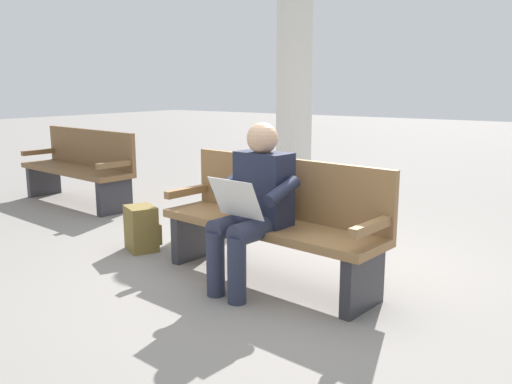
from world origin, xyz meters
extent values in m
plane|color=gray|center=(0.00, 0.00, 0.00)|extent=(40.00, 40.00, 0.00)
cube|color=olive|center=(0.00, 0.00, 0.42)|extent=(1.84, 0.66, 0.06)
cube|color=olive|center=(-0.02, -0.21, 0.68)|extent=(1.80, 0.23, 0.45)
cube|color=olive|center=(-0.85, 0.09, 0.57)|extent=(0.11, 0.48, 0.06)
cube|color=olive|center=(0.85, -0.09, 0.57)|extent=(0.11, 0.48, 0.06)
cube|color=#2D2D33|center=(-0.80, 0.08, 0.20)|extent=(0.12, 0.44, 0.39)
cube|color=#2D2D33|center=(0.80, -0.08, 0.20)|extent=(0.12, 0.44, 0.39)
cube|color=#1E2338|center=(0.00, 0.05, 0.71)|extent=(0.42, 0.26, 0.52)
sphere|color=tan|center=(0.00, 0.07, 1.07)|extent=(0.22, 0.22, 0.22)
cylinder|color=#282D42|center=(-0.08, 0.27, 0.47)|extent=(0.19, 0.43, 0.15)
cylinder|color=#282D42|center=(0.12, 0.25, 0.47)|extent=(0.19, 0.43, 0.15)
cylinder|color=#282D42|center=(-0.06, 0.46, 0.23)|extent=(0.13, 0.13, 0.45)
cylinder|color=#282D42|center=(0.14, 0.44, 0.23)|extent=(0.13, 0.13, 0.45)
cylinder|color=#1E2338|center=(-0.23, 0.17, 0.74)|extent=(0.12, 0.32, 0.18)
cylinder|color=#1E2338|center=(0.24, 0.13, 0.74)|extent=(0.12, 0.32, 0.18)
cube|color=silver|center=(0.03, 0.35, 0.68)|extent=(0.41, 0.17, 0.27)
cube|color=brown|center=(1.33, 0.01, 0.20)|extent=(0.36, 0.33, 0.39)
cube|color=olive|center=(1.27, -0.11, 0.14)|extent=(0.20, 0.12, 0.18)
cube|color=brown|center=(3.39, -0.84, 0.42)|extent=(1.84, 0.66, 0.06)
cube|color=brown|center=(3.37, -1.06, 0.68)|extent=(1.80, 0.23, 0.45)
cube|color=brown|center=(2.54, -0.76, 0.57)|extent=(0.11, 0.48, 0.06)
cube|color=brown|center=(4.23, -0.93, 0.57)|extent=(0.11, 0.48, 0.06)
cube|color=#2D2D33|center=(2.59, -0.76, 0.20)|extent=(0.12, 0.44, 0.39)
cube|color=#2D2D33|center=(4.18, -0.92, 0.20)|extent=(0.12, 0.44, 0.39)
cylinder|color=silver|center=(1.93, -3.55, 1.69)|extent=(0.52, 0.52, 3.38)
camera|label=1|loc=(-2.10, 3.13, 1.43)|focal=37.38mm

